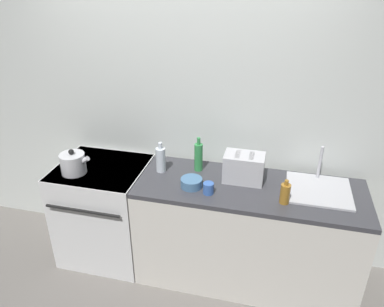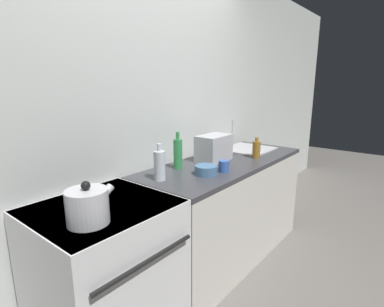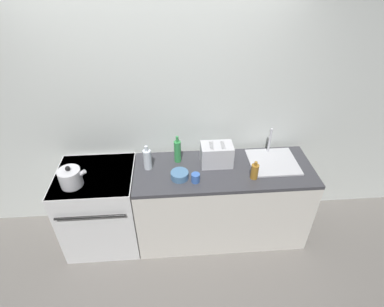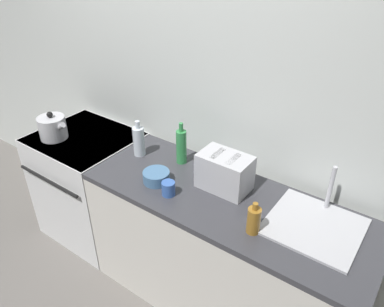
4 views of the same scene
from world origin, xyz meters
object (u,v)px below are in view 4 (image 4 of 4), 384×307
object	(u,v)px
stove	(91,184)
bottle_green	(181,146)
bottle_amber	(254,220)
cup_blue	(168,188)
bowl	(156,177)
kettle	(53,127)
bottle_clear	(139,141)
toaster	(225,172)

from	to	relation	value
stove	bottle_green	distance (m)	0.98
bottle_green	bottle_amber	bearing A→B (deg)	-24.21
cup_blue	bowl	bearing A→B (deg)	157.50
kettle	bowl	bearing A→B (deg)	1.22
bottle_clear	cup_blue	size ratio (longest dim) A/B	2.94
bottle_green	cup_blue	xyz separation A→B (m)	(0.15, -0.32, -0.08)
stove	bottle_amber	distance (m)	1.58
kettle	bottle_clear	world-z (taller)	bottle_clear
bottle_green	cup_blue	size ratio (longest dim) A/B	3.34
bottle_green	bowl	world-z (taller)	bottle_green
stove	toaster	world-z (taller)	toaster
bottle_clear	bottle_amber	size ratio (longest dim) A/B	1.38
stove	bottle_amber	size ratio (longest dim) A/B	4.85
toaster	cup_blue	size ratio (longest dim) A/B	3.52
bottle_amber	bowl	bearing A→B (deg)	176.06
kettle	bottle_green	xyz separation A→B (m)	(0.96, 0.28, 0.04)
toaster	bowl	size ratio (longest dim) A/B	1.85
toaster	bottle_green	size ratio (longest dim) A/B	1.06
bottle_green	bottle_amber	size ratio (longest dim) A/B	1.57
bottle_clear	bottle_amber	world-z (taller)	bottle_clear
toaster	bottle_amber	distance (m)	0.40
toaster	cup_blue	distance (m)	0.34
bottle_amber	bottle_clear	bearing A→B (deg)	167.34
bottle_clear	bowl	bearing A→B (deg)	-30.27
kettle	bottle_amber	size ratio (longest dim) A/B	1.35
stove	bowl	bearing A→B (deg)	-7.78
kettle	toaster	bearing A→B (deg)	8.94
toaster	bowl	bearing A→B (deg)	-152.72
stove	kettle	bearing A→B (deg)	-140.50
bottle_amber	cup_blue	size ratio (longest dim) A/B	2.13
kettle	bottle_green	bearing A→B (deg)	16.54
kettle	cup_blue	world-z (taller)	kettle
stove	bottle_amber	bearing A→B (deg)	-6.03
kettle	bottle_amber	world-z (taller)	kettle
kettle	toaster	size ratio (longest dim) A/B	0.82
toaster	bottle_amber	size ratio (longest dim) A/B	1.66
bottle_clear	bottle_green	bearing A→B (deg)	17.40
toaster	kettle	bearing A→B (deg)	-171.06
stove	cup_blue	bearing A→B (deg)	-10.10
bottle_clear	stove	bearing A→B (deg)	-172.96
cup_blue	kettle	bearing A→B (deg)	178.02
cup_blue	bowl	size ratio (longest dim) A/B	0.53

